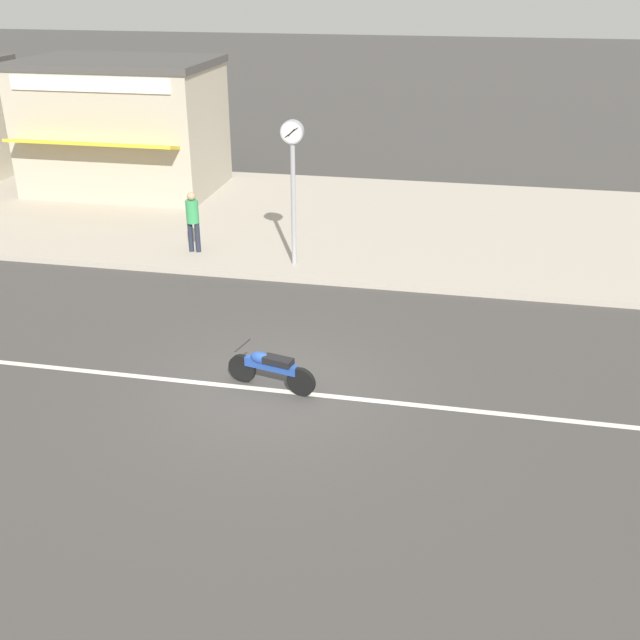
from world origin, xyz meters
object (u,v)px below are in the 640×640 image
at_px(motorcycle_0, 270,368).
at_px(pedestrian_near_clock, 193,217).
at_px(street_clock, 293,163).
at_px(shopfront_far_kios, 124,125).

distance_m(motorcycle_0, pedestrian_near_clock, 7.57).
xyz_separation_m(street_clock, shopfront_far_kios, (-7.40, 6.17, -0.51)).
height_order(street_clock, pedestrian_near_clock, street_clock).
bearing_deg(street_clock, shopfront_far_kios, 140.20).
distance_m(motorcycle_0, street_clock, 6.62).
bearing_deg(pedestrian_near_clock, street_clock, -7.78).
height_order(motorcycle_0, pedestrian_near_clock, pedestrian_near_clock).
height_order(motorcycle_0, street_clock, street_clock).
bearing_deg(motorcycle_0, shopfront_far_kios, 124.25).
bearing_deg(shopfront_far_kios, motorcycle_0, -55.75).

